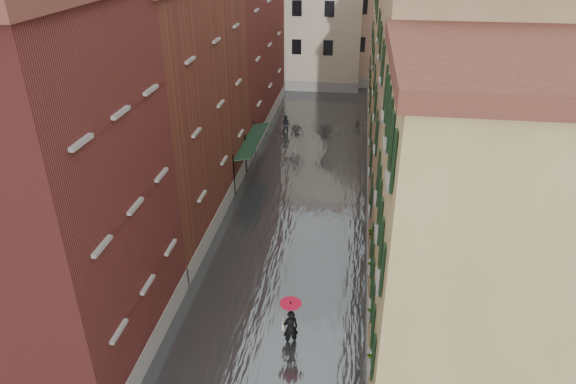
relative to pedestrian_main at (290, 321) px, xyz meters
The scene contains 15 objects.
ground 1.75m from the pedestrian_main, 144.43° to the left, with size 120.00×120.00×0.00m, color #545557.
floodwater 13.83m from the pedestrian_main, 94.32° to the left, with size 10.00×60.00×0.20m, color #464B4D.
building_left_near 9.71m from the pedestrian_main, behind, with size 6.00×8.00×13.00m, color maroon.
building_left_mid 13.60m from the pedestrian_main, 129.53° to the left, with size 6.00×14.00×12.50m, color brown.
building_left_far 26.65m from the pedestrian_main, 108.00° to the left, with size 6.00×16.00×14.00m, color maroon.
building_right_near 7.60m from the pedestrian_main, 11.91° to the right, with size 6.00×8.00×11.50m, color #A08A53.
building_right_mid 12.59m from the pedestrian_main, 58.54° to the left, with size 6.00×14.00×13.00m, color tan.
building_right_far 25.85m from the pedestrian_main, 76.45° to the left, with size 6.00×16.00×11.50m, color #A08A53.
building_end_cream 39.31m from the pedestrian_main, 95.95° to the left, with size 12.00×9.00×13.00m, color beige.
building_end_pink 41.32m from the pedestrian_main, 83.06° to the left, with size 10.00×9.00×12.00m, color tan.
awning_near 14.25m from the pedestrian_main, 108.58° to the left, with size 1.09×3.41×2.80m.
awning_far 17.16m from the pedestrian_main, 105.32° to the left, with size 1.09×3.04×2.80m.
window_planters 3.85m from the pedestrian_main, ahead, with size 0.59×7.97×0.84m.
pedestrian_main is the anchor object (origin of this frame).
pedestrian_far 22.96m from the pedestrian_main, 98.59° to the left, with size 0.78×0.61×1.61m, color black.
Camera 1 is at (3.05, -15.86, 14.74)m, focal length 32.00 mm.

